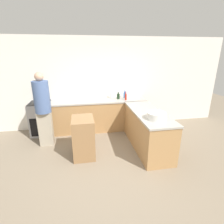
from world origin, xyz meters
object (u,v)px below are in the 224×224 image
object	(u,v)px
water_bottle_blue	(125,95)
hot_sauce_bottle	(126,97)
range_oven	(42,118)
wine_bottle_dark	(118,96)
mixing_bowl	(157,116)
person_by_range	(43,108)
vinegar_bottle_clear	(111,95)
island_table	(84,137)

from	to	relation	value
water_bottle_blue	hot_sauce_bottle	size ratio (longest dim) A/B	0.88
range_oven	wine_bottle_dark	xyz separation A→B (m)	(2.25, 0.05, 0.54)
mixing_bowl	person_by_range	world-z (taller)	person_by_range
mixing_bowl	vinegar_bottle_clear	world-z (taller)	vinegar_bottle_clear
hot_sauce_bottle	person_by_range	world-z (taller)	person_by_range
mixing_bowl	water_bottle_blue	world-z (taller)	water_bottle_blue
wine_bottle_dark	person_by_range	world-z (taller)	person_by_range
vinegar_bottle_clear	hot_sauce_bottle	world-z (taller)	hot_sauce_bottle
water_bottle_blue	hot_sauce_bottle	bearing A→B (deg)	-98.17
wine_bottle_dark	person_by_range	distance (m)	2.15
person_by_range	water_bottle_blue	bearing A→B (deg)	21.39
hot_sauce_bottle	vinegar_bottle_clear	bearing A→B (deg)	142.39
mixing_bowl	person_by_range	distance (m)	2.66
water_bottle_blue	hot_sauce_bottle	xyz separation A→B (m)	(-0.04, -0.28, 0.01)
island_table	water_bottle_blue	size ratio (longest dim) A/B	4.09
island_table	water_bottle_blue	xyz separation A→B (m)	(1.32, 1.54, 0.56)
island_table	mixing_bowl	bearing A→B (deg)	-12.68
island_table	wine_bottle_dark	bearing A→B (deg)	52.64
hot_sauce_bottle	person_by_range	xyz separation A→B (m)	(-2.20, -0.60, -0.03)
island_table	wine_bottle_dark	distance (m)	1.88
island_table	water_bottle_blue	distance (m)	2.11
range_oven	person_by_range	xyz separation A→B (m)	(0.23, -0.72, 0.53)
mixing_bowl	water_bottle_blue	distance (m)	1.90
vinegar_bottle_clear	person_by_range	distance (m)	2.03
person_by_range	wine_bottle_dark	bearing A→B (deg)	20.89
water_bottle_blue	wine_bottle_dark	size ratio (longest dim) A/B	1.11
range_oven	island_table	world-z (taller)	range_oven
vinegar_bottle_clear	person_by_range	world-z (taller)	person_by_range
vinegar_bottle_clear	range_oven	bearing A→B (deg)	-175.15
range_oven	mixing_bowl	size ratio (longest dim) A/B	2.34
range_oven	vinegar_bottle_clear	size ratio (longest dim) A/B	3.84
vinegar_bottle_clear	hot_sauce_bottle	size ratio (longest dim) A/B	0.96
wine_bottle_dark	hot_sauce_bottle	size ratio (longest dim) A/B	0.79
person_by_range	mixing_bowl	bearing A→B (deg)	-22.33
person_by_range	hot_sauce_bottle	bearing A→B (deg)	15.26
island_table	hot_sauce_bottle	bearing A→B (deg)	44.60
vinegar_bottle_clear	hot_sauce_bottle	distance (m)	0.48
vinegar_bottle_clear	water_bottle_blue	xyz separation A→B (m)	(0.42, -0.01, -0.01)
vinegar_bottle_clear	person_by_range	bearing A→B (deg)	-153.93
water_bottle_blue	wine_bottle_dark	bearing A→B (deg)	-154.38
range_oven	hot_sauce_bottle	bearing A→B (deg)	-2.75
vinegar_bottle_clear	mixing_bowl	bearing A→B (deg)	-71.53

